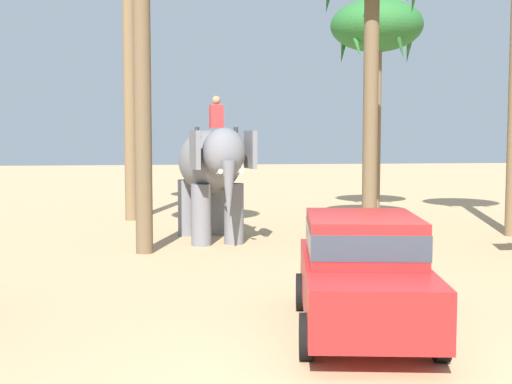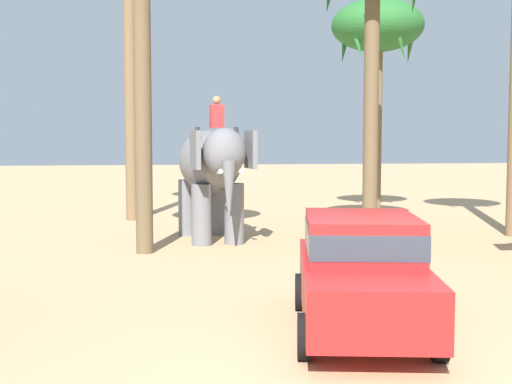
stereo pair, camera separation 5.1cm
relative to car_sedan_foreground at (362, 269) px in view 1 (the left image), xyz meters
The scene contains 4 objects.
ground_plane 1.53m from the car_sedan_foreground, 98.83° to the right, with size 120.00×120.00×0.00m, color tan.
car_sedan_foreground is the anchor object (origin of this frame).
elephant_with_mahout 9.26m from the car_sedan_foreground, 99.71° to the left, with size 2.12×3.99×3.88m.
palm_tree_leaning_seaward 15.76m from the car_sedan_foreground, 72.04° to the left, with size 3.20×3.20×7.56m.
Camera 1 is at (-2.67, -8.46, 2.85)m, focal length 48.86 mm.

